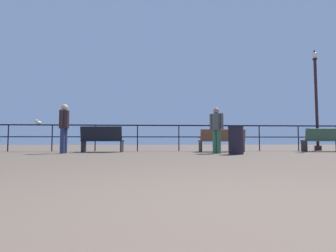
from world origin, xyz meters
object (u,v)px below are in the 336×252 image
object	(u,v)px
bench_far_right	(323,139)
trash_bin	(236,140)
seagull_on_rail	(38,122)
person_by_bench	(64,125)
bench_near_left	(102,139)
person_at_railing	(217,127)
lamppost_center	(316,96)
bench_near_right	(222,139)

from	to	relation	value
bench_far_right	trash_bin	bearing A→B (deg)	-155.48
seagull_on_rail	person_by_bench	bearing A→B (deg)	-47.21
seagull_on_rail	bench_far_right	bearing A→B (deg)	-4.13
bench_near_left	seagull_on_rail	bearing A→B (deg)	162.97
person_at_railing	seagull_on_rail	distance (m)	7.16
bench_near_left	lamppost_center	bearing A→B (deg)	6.77
bench_far_right	trash_bin	xyz separation A→B (m)	(-4.20, -1.91, -0.05)
bench_far_right	seagull_on_rail	world-z (taller)	seagull_on_rail
lamppost_center	bench_near_right	bearing A→B (deg)	-166.76
lamppost_center	person_at_railing	size ratio (longest dim) A/B	2.93
bench_near_right	lamppost_center	distance (m)	5.15
bench_near_left	person_at_railing	xyz separation A→B (m)	(4.09, -1.25, 0.38)
person_by_bench	seagull_on_rail	distance (m)	2.43
bench_far_right	trash_bin	size ratio (longest dim) A/B	1.71
bench_near_left	person_at_railing	world-z (taller)	person_at_railing
bench_near_right	person_by_bench	xyz separation A→B (m)	(-5.73, -0.94, 0.48)
seagull_on_rail	trash_bin	size ratio (longest dim) A/B	0.45
bench_near_left	person_by_bench	bearing A→B (deg)	-139.78
lamppost_center	bench_far_right	bearing A→B (deg)	-115.62
bench_near_left	seagull_on_rail	distance (m)	2.95
person_by_bench	trash_bin	xyz separation A→B (m)	(5.64, -0.97, -0.51)
bench_far_right	lamppost_center	bearing A→B (deg)	64.38
bench_near_left	person_by_bench	size ratio (longest dim) A/B	0.95
bench_near_left	person_at_railing	bearing A→B (deg)	-16.96
bench_near_right	trash_bin	size ratio (longest dim) A/B	1.98
bench_near_right	trash_bin	distance (m)	1.91
bench_near_right	bench_far_right	bearing A→B (deg)	0.04
lamppost_center	trash_bin	bearing A→B (deg)	-147.54
bench_far_right	person_at_railing	xyz separation A→B (m)	(-4.64, -1.26, 0.39)
trash_bin	bench_far_right	bearing A→B (deg)	24.52
bench_far_right	person_by_bench	xyz separation A→B (m)	(-9.84, -0.94, 0.46)
bench_near_right	person_by_bench	bearing A→B (deg)	-170.67
seagull_on_rail	trash_bin	world-z (taller)	seagull_on_rail
lamppost_center	seagull_on_rail	xyz separation A→B (m)	(-12.00, -0.26, -1.27)
lamppost_center	person_at_railing	distance (m)	5.88
bench_far_right	trash_bin	distance (m)	4.61
bench_near_right	bench_far_right	size ratio (longest dim) A/B	1.16
person_by_bench	person_at_railing	xyz separation A→B (m)	(5.20, -0.32, -0.07)
person_by_bench	person_at_railing	distance (m)	5.21
bench_near_left	bench_near_right	distance (m)	4.63
bench_near_left	person_by_bench	world-z (taller)	person_by_bench
person_at_railing	seagull_on_rail	bearing A→B (deg)	163.01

